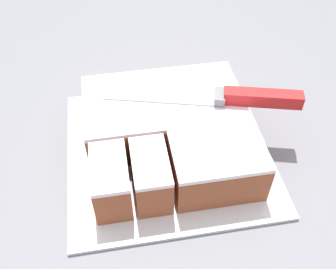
% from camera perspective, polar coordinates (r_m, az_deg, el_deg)
% --- Properties ---
extents(countertop, '(1.40, 1.10, 0.93)m').
position_cam_1_polar(countertop, '(1.05, 1.13, -17.65)').
color(countertop, slate).
rests_on(countertop, ground_plane).
extents(cake_board, '(0.32, 0.31, 0.01)m').
position_cam_1_polar(cake_board, '(0.64, 0.00, -2.39)').
color(cake_board, silver).
rests_on(cake_board, countertop).
extents(cake, '(0.25, 0.24, 0.07)m').
position_cam_1_polar(cake, '(0.61, 0.20, 0.19)').
color(cake, '#994C2D').
rests_on(cake, cake_board).
extents(knife, '(0.30, 0.11, 0.02)m').
position_cam_1_polar(knife, '(0.62, 10.10, 5.32)').
color(knife, silver).
rests_on(knife, cake).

